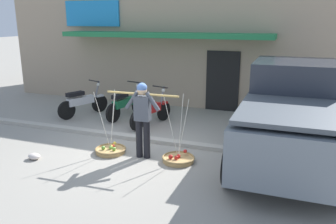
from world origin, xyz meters
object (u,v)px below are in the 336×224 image
object	(u,v)px
fruit_basket_left_side	(111,150)
fruit_basket_right_side	(178,158)
motorcycle_nearest_shop	(83,102)
motorcycle_second_in_row	(125,104)
parked_truck	(291,115)
motorcycle_third_in_row	(150,110)
fruit_vendor	(143,115)
plastic_litter_bag	(34,156)

from	to	relation	value
fruit_basket_left_side	fruit_basket_right_side	size ratio (longest dim) A/B	1.00
motorcycle_nearest_shop	motorcycle_second_in_row	xyz separation A→B (m)	(1.39, 0.25, 0.00)
motorcycle_nearest_shop	parked_truck	size ratio (longest dim) A/B	0.36
parked_truck	fruit_basket_right_side	bearing A→B (deg)	-157.28
motorcycle_third_in_row	parked_truck	distance (m)	4.07
fruit_vendor	motorcycle_third_in_row	xyz separation A→B (m)	(-0.78, 2.24, -0.52)
fruit_basket_right_side	motorcycle_nearest_shop	distance (m)	4.73
parked_truck	motorcycle_nearest_shop	bearing A→B (deg)	166.55
motorcycle_nearest_shop	plastic_litter_bag	bearing A→B (deg)	-73.51
fruit_basket_left_side	motorcycle_third_in_row	distance (m)	2.30
fruit_basket_right_side	parked_truck	bearing A→B (deg)	22.72
fruit_vendor	parked_truck	world-z (taller)	parked_truck
fruit_vendor	motorcycle_nearest_shop	size ratio (longest dim) A/B	0.99
fruit_vendor	parked_truck	distance (m)	3.18
motorcycle_third_in_row	fruit_basket_right_side	bearing A→B (deg)	-54.14
fruit_basket_right_side	motorcycle_second_in_row	bearing A→B (deg)	134.69
fruit_basket_left_side	parked_truck	world-z (taller)	parked_truck
fruit_vendor	fruit_basket_left_side	xyz separation A→B (m)	(-0.82, -0.03, -0.90)
motorcycle_nearest_shop	plastic_litter_bag	world-z (taller)	motorcycle_nearest_shop
motorcycle_second_in_row	motorcycle_third_in_row	xyz separation A→B (m)	(1.05, -0.46, 0.00)
motorcycle_second_in_row	motorcycle_third_in_row	bearing A→B (deg)	-23.77
fruit_basket_right_side	plastic_litter_bag	bearing A→B (deg)	-162.02
parked_truck	plastic_litter_bag	distance (m)	5.66
fruit_vendor	fruit_basket_right_side	distance (m)	1.22
parked_truck	motorcycle_third_in_row	bearing A→B (deg)	161.34
fruit_basket_left_side	motorcycle_third_in_row	size ratio (longest dim) A/B	0.82
fruit_vendor	motorcycle_second_in_row	bearing A→B (deg)	124.06
motorcycle_nearest_shop	motorcycle_third_in_row	world-z (taller)	same
fruit_vendor	fruit_basket_left_side	world-z (taller)	fruit_vendor
parked_truck	plastic_litter_bag	world-z (taller)	parked_truck
fruit_vendor	fruit_basket_left_side	distance (m)	1.22
fruit_basket_left_side	motorcycle_second_in_row	world-z (taller)	fruit_basket_left_side
fruit_vendor	fruit_basket_right_side	xyz separation A→B (m)	(0.82, 0.03, -0.90)
motorcycle_nearest_shop	motorcycle_second_in_row	size ratio (longest dim) A/B	0.95
fruit_vendor	fruit_basket_right_side	world-z (taller)	fruit_vendor
fruit_basket_left_side	motorcycle_third_in_row	world-z (taller)	fruit_basket_left_side
fruit_basket_right_side	parked_truck	world-z (taller)	parked_truck
fruit_basket_right_side	plastic_litter_bag	xyz separation A→B (m)	(-3.03, -0.98, -0.00)
fruit_basket_left_side	motorcycle_nearest_shop	size ratio (longest dim) A/B	0.85
fruit_basket_right_side	motorcycle_third_in_row	bearing A→B (deg)	125.86
fruit_vendor	plastic_litter_bag	world-z (taller)	fruit_vendor
motorcycle_third_in_row	fruit_basket_left_side	bearing A→B (deg)	-90.97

